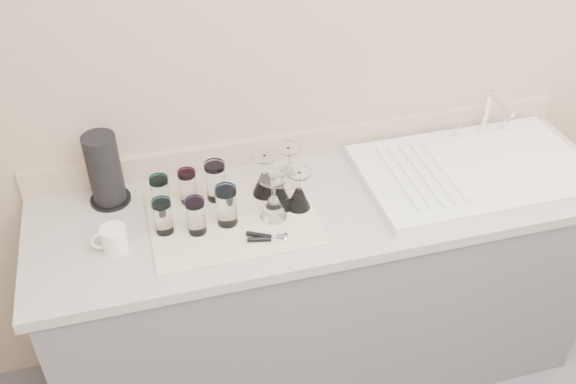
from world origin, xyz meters
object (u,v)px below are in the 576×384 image
object	(u,v)px
tumbler_cyan	(188,186)
tumbler_lavender	(227,205)
tumbler_blue	(196,216)
goblet_back_right	(288,171)
can_opener	(267,238)
goblet_front_left	(273,204)
tumbler_purple	(216,181)
sink_unit	(474,169)
paper_towel_roll	(105,170)
goblet_extra	(281,194)
tumbler_teal	(161,193)
tumbler_magenta	(163,216)
white_mug	(113,239)
goblet_front_right	(299,195)
goblet_back_left	(265,180)

from	to	relation	value
tumbler_cyan	tumbler_lavender	size ratio (longest dim) A/B	0.88
tumbler_blue	goblet_back_right	bearing A→B (deg)	26.19
can_opener	goblet_front_left	bearing A→B (deg)	65.59
tumbler_purple	goblet_back_right	xyz separation A→B (m)	(0.26, 0.02, -0.02)
sink_unit	paper_towel_roll	size ratio (longest dim) A/B	3.13
tumbler_blue	paper_towel_roll	bearing A→B (deg)	136.65
goblet_extra	tumbler_teal	bearing A→B (deg)	166.03
tumbler_magenta	can_opener	bearing A→B (deg)	-22.47
tumbler_lavender	white_mug	world-z (taller)	tumbler_lavender
tumbler_blue	goblet_front_right	world-z (taller)	goblet_front_right
sink_unit	goblet_back_left	distance (m)	0.77
tumbler_blue	goblet_front_right	bearing A→B (deg)	5.69
tumbler_teal	tumbler_purple	bearing A→B (deg)	2.26
tumbler_magenta	can_opener	world-z (taller)	tumbler_magenta
goblet_extra	can_opener	bearing A→B (deg)	-119.05
tumbler_teal	tumbler_magenta	world-z (taller)	tumbler_teal
goblet_back_right	can_opener	distance (m)	0.31
tumbler_lavender	goblet_back_right	xyz separation A→B (m)	(0.25, 0.16, -0.02)
tumbler_lavender	goblet_back_right	size ratio (longest dim) A/B	0.92
tumbler_cyan	tumbler_lavender	distance (m)	0.18
goblet_back_right	goblet_extra	distance (m)	0.13
goblet_front_left	paper_towel_roll	size ratio (longest dim) A/B	0.61
can_opener	tumbler_magenta	bearing A→B (deg)	157.53
sink_unit	white_mug	world-z (taller)	sink_unit
goblet_front_right	can_opener	bearing A→B (deg)	-136.73
tumbler_teal	goblet_back_right	distance (m)	0.45
sink_unit	can_opener	bearing A→B (deg)	-168.83
tumbler_cyan	white_mug	bearing A→B (deg)	-146.78
tumbler_blue	paper_towel_roll	xyz separation A→B (m)	(-0.26, 0.25, 0.06)
goblet_extra	paper_towel_roll	world-z (taller)	paper_towel_roll
tumbler_cyan	goblet_extra	distance (m)	0.32
can_opener	white_mug	xyz separation A→B (m)	(-0.47, 0.09, 0.03)
tumbler_magenta	can_opener	xyz separation A→B (m)	(0.31, -0.13, -0.05)
tumbler_blue	paper_towel_roll	world-z (taller)	paper_towel_roll
goblet_back_right	white_mug	xyz separation A→B (m)	(-0.62, -0.18, -0.02)
goblet_extra	tumbler_blue	bearing A→B (deg)	-169.71
tumbler_lavender	can_opener	world-z (taller)	tumbler_lavender
goblet_back_right	can_opener	bearing A→B (deg)	-117.95
tumbler_cyan	goblet_extra	world-z (taller)	goblet_extra
goblet_extra	white_mug	distance (m)	0.56
goblet_extra	tumbler_purple	bearing A→B (deg)	152.60
goblet_front_left	paper_towel_roll	world-z (taller)	paper_towel_roll
sink_unit	goblet_front_right	distance (m)	0.67
white_mug	goblet_front_left	bearing A→B (deg)	1.54
goblet_extra	tumbler_magenta	bearing A→B (deg)	-176.40
paper_towel_roll	tumbler_magenta	bearing A→B (deg)	-53.70
tumbler_purple	white_mug	world-z (taller)	tumbler_purple
goblet_back_right	paper_towel_roll	distance (m)	0.63
tumbler_lavender	goblet_back_left	world-z (taller)	goblet_back_left
goblet_front_left	paper_towel_roll	xyz separation A→B (m)	(-0.52, 0.24, 0.07)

